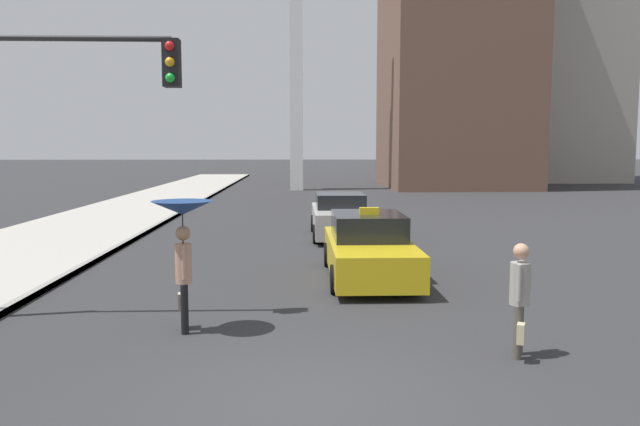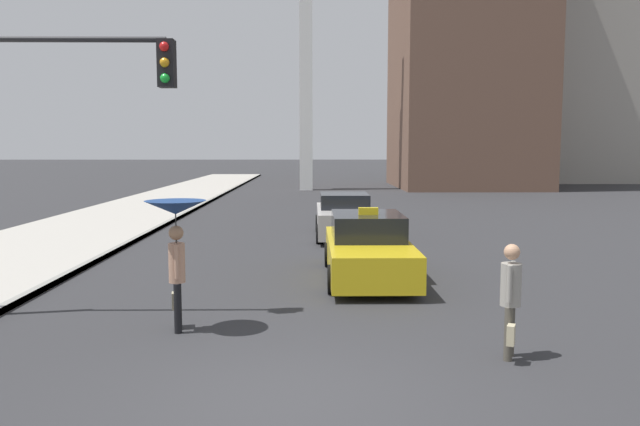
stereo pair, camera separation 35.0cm
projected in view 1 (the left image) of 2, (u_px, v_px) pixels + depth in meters
The scene contains 9 objects.
ground_plane at pixel (305, 401), 7.35m from camera, with size 300.00×300.00×0.00m, color #2D2D30.
taxi at pixel (369, 249), 14.24m from camera, with size 1.91×4.78×1.63m.
sedan_red at pixel (340, 217), 20.80m from camera, with size 1.91×4.48×1.44m.
pedestrian_with_umbrella at pixel (183, 228), 9.91m from camera, with size 0.98×0.98×2.13m.
pedestrian_man at pixel (520, 293), 8.79m from camera, with size 0.38×0.58×1.64m.
traffic_light at pixel (42, 111), 10.52m from camera, with size 4.15×0.38×5.09m.
building_tower_near at pixel (455, 2), 46.43m from camera, with size 10.14×12.07×27.63m.
building_tower_far at pixel (544, 44), 56.17m from camera, with size 11.39×11.92×24.61m.
monument_cross at pixel (296, 27), 42.81m from camera, with size 8.70×0.90×19.77m.
Camera 1 is at (-0.08, -7.08, 2.97)m, focal length 35.00 mm.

